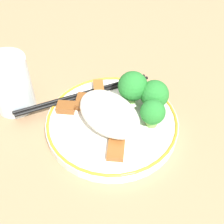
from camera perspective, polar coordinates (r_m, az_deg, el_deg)
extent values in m
plane|color=#9E7A56|center=(0.53, 0.00, -2.75)|extent=(3.00, 3.00, 0.00)
cylinder|color=white|center=(0.52, 0.00, -2.14)|extent=(0.22, 0.22, 0.02)
torus|color=#B28C26|center=(0.52, 0.00, -1.52)|extent=(0.22, 0.22, 0.00)
ellipsoid|color=white|center=(0.50, -0.76, -0.05)|extent=(0.12, 0.08, 0.04)
cylinder|color=#72AD4C|center=(0.51, 7.23, -1.68)|extent=(0.02, 0.02, 0.01)
sphere|color=#267A2D|center=(0.50, 7.46, -0.01)|extent=(0.04, 0.04, 0.04)
cylinder|color=#72AD4C|center=(0.54, 7.52, 1.35)|extent=(0.01, 0.01, 0.01)
sphere|color=#267A2D|center=(0.52, 7.77, 3.22)|extent=(0.05, 0.05, 0.05)
cylinder|color=#72AD4C|center=(0.54, 3.67, 2.57)|extent=(0.01, 0.01, 0.02)
sphere|color=#267A2D|center=(0.52, 3.81, 4.76)|extent=(0.05, 0.05, 0.05)
cube|color=brown|center=(0.54, -5.06, 1.89)|extent=(0.04, 0.04, 0.01)
cube|color=brown|center=(0.53, -8.40, 0.85)|extent=(0.04, 0.04, 0.01)
cube|color=brown|center=(0.47, 0.72, -6.87)|extent=(0.05, 0.05, 0.01)
cube|color=#995B28|center=(0.56, -2.46, 4.45)|extent=(0.04, 0.03, 0.01)
cylinder|color=black|center=(0.56, -5.17, 3.58)|extent=(0.08, 0.24, 0.01)
cylinder|color=black|center=(0.56, -4.89, 3.05)|extent=(0.08, 0.24, 0.01)
cylinder|color=silver|center=(0.56, -18.07, 4.90)|extent=(0.07, 0.07, 0.10)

